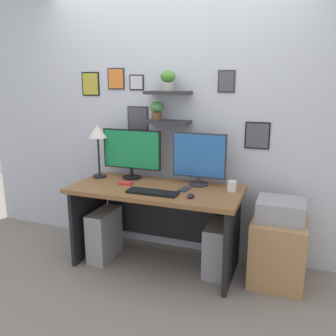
% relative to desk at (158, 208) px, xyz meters
% --- Properties ---
extents(ground_plane, '(8.00, 8.00, 0.00)m').
position_rel_desk_xyz_m(ground_plane, '(0.00, -0.05, -0.54)').
color(ground_plane, gray).
extents(back_wall_assembly, '(4.40, 0.24, 2.70)m').
position_rel_desk_xyz_m(back_wall_assembly, '(-0.00, 0.38, 0.82)').
color(back_wall_assembly, silver).
rests_on(back_wall_assembly, ground).
extents(desk, '(1.52, 0.68, 0.75)m').
position_rel_desk_xyz_m(desk, '(0.00, 0.00, 0.00)').
color(desk, brown).
rests_on(desk, ground).
extents(monitor_left, '(0.59, 0.18, 0.47)m').
position_rel_desk_xyz_m(monitor_left, '(-0.33, 0.16, 0.48)').
color(monitor_left, black).
rests_on(monitor_left, desk).
extents(monitor_right, '(0.49, 0.18, 0.47)m').
position_rel_desk_xyz_m(monitor_right, '(0.33, 0.16, 0.46)').
color(monitor_right, '#2D2D33').
rests_on(monitor_right, desk).
extents(keyboard, '(0.44, 0.14, 0.02)m').
position_rel_desk_xyz_m(keyboard, '(0.04, -0.22, 0.22)').
color(keyboard, black).
rests_on(keyboard, desk).
extents(computer_mouse, '(0.06, 0.09, 0.03)m').
position_rel_desk_xyz_m(computer_mouse, '(0.37, -0.21, 0.23)').
color(computer_mouse, black).
rests_on(computer_mouse, desk).
extents(desk_lamp, '(0.18, 0.18, 0.51)m').
position_rel_desk_xyz_m(desk_lamp, '(-0.65, 0.08, 0.62)').
color(desk_lamp, black).
rests_on(desk_lamp, desk).
extents(cell_phone, '(0.09, 0.15, 0.01)m').
position_rel_desk_xyz_m(cell_phone, '(0.26, -0.03, 0.22)').
color(cell_phone, '#2D2D33').
rests_on(cell_phone, desk).
extents(coffee_mug, '(0.08, 0.08, 0.09)m').
position_rel_desk_xyz_m(coffee_mug, '(0.65, 0.07, 0.26)').
color(coffee_mug, white).
rests_on(coffee_mug, desk).
extents(scissors_tray, '(0.13, 0.09, 0.02)m').
position_rel_desk_xyz_m(scissors_tray, '(-0.29, -0.05, 0.23)').
color(scissors_tray, red).
rests_on(scissors_tray, desk).
extents(drawer_cabinet, '(0.44, 0.50, 0.55)m').
position_rel_desk_xyz_m(drawer_cabinet, '(1.07, 0.06, -0.26)').
color(drawer_cabinet, tan).
rests_on(drawer_cabinet, ground).
extents(printer, '(0.38, 0.34, 0.17)m').
position_rel_desk_xyz_m(printer, '(1.07, 0.06, 0.10)').
color(printer, '#9E9EA3').
rests_on(printer, drawer_cabinet).
extents(computer_tower_left, '(0.18, 0.40, 0.47)m').
position_rel_desk_xyz_m(computer_tower_left, '(-0.52, -0.09, -0.30)').
color(computer_tower_left, '#99999E').
rests_on(computer_tower_left, ground).
extents(computer_tower_right, '(0.18, 0.40, 0.45)m').
position_rel_desk_xyz_m(computer_tower_right, '(0.56, 0.02, -0.31)').
color(computer_tower_right, '#99999E').
rests_on(computer_tower_right, ground).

